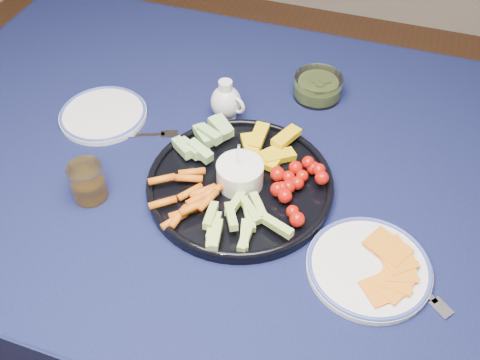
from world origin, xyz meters
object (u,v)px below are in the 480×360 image
(crudite_platter, at_px, (239,180))
(pickle_bowl, at_px, (318,88))
(creamer_pitcher, at_px, (226,102))
(juice_tumbler, at_px, (88,184))
(cheese_plate, at_px, (369,266))
(dining_table, at_px, (251,184))
(side_plate_extra, at_px, (103,114))

(crudite_platter, height_order, pickle_bowl, crudite_platter)
(crudite_platter, bearing_deg, creamer_pitcher, 116.23)
(juice_tumbler, bearing_deg, creamer_pitcher, 61.65)
(cheese_plate, bearing_deg, pickle_bowl, 113.74)
(pickle_bowl, distance_m, cheese_plate, 0.50)
(creamer_pitcher, distance_m, juice_tumbler, 0.36)
(cheese_plate, bearing_deg, dining_table, 143.88)
(dining_table, relative_size, creamer_pitcher, 17.02)
(creamer_pitcher, bearing_deg, side_plate_extra, -160.58)
(crudite_platter, xyz_separation_m, creamer_pitcher, (-0.10, 0.20, 0.02))
(juice_tumbler, bearing_deg, cheese_plate, 0.37)
(side_plate_extra, bearing_deg, cheese_plate, -18.74)
(side_plate_extra, bearing_deg, dining_table, -2.02)
(cheese_plate, distance_m, juice_tumbler, 0.56)
(dining_table, distance_m, crudite_platter, 0.15)
(juice_tumbler, xyz_separation_m, side_plate_extra, (-0.10, 0.23, -0.03))
(crudite_platter, relative_size, juice_tumbler, 4.67)
(creamer_pitcher, distance_m, cheese_plate, 0.50)
(side_plate_extra, bearing_deg, creamer_pitcher, 19.42)
(dining_table, distance_m, juice_tumbler, 0.36)
(pickle_bowl, distance_m, juice_tumbler, 0.58)
(crudite_platter, height_order, creamer_pitcher, crudite_platter)
(juice_tumbler, bearing_deg, dining_table, 38.15)
(crudite_platter, bearing_deg, dining_table, 91.85)
(dining_table, bearing_deg, side_plate_extra, 177.98)
(juice_tumbler, bearing_deg, side_plate_extra, 113.28)
(creamer_pitcher, bearing_deg, dining_table, -47.97)
(dining_table, height_order, pickle_bowl, pickle_bowl)
(crudite_platter, xyz_separation_m, cheese_plate, (0.28, -0.11, -0.01))
(creamer_pitcher, relative_size, cheese_plate, 0.44)
(pickle_bowl, xyz_separation_m, juice_tumbler, (-0.35, -0.46, 0.01))
(creamer_pitcher, xyz_separation_m, cheese_plate, (0.38, -0.32, -0.03))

